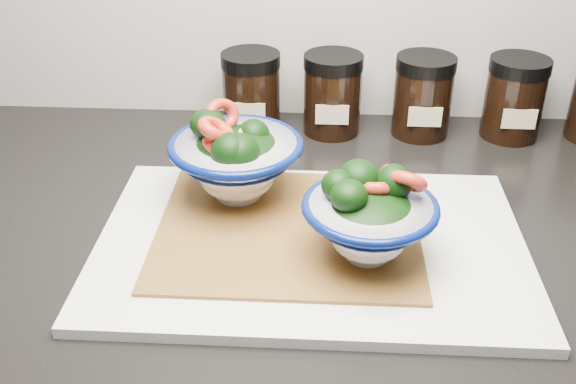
# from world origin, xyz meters

# --- Properties ---
(countertop) EXTENTS (3.50, 0.60, 0.04)m
(countertop) POSITION_xyz_m (0.00, 1.45, 0.88)
(countertop) COLOR black
(countertop) RESTS_ON cabinet
(cutting_board) EXTENTS (0.45, 0.30, 0.01)m
(cutting_board) POSITION_xyz_m (-0.12, 1.40, 0.91)
(cutting_board) COLOR silver
(cutting_board) RESTS_ON countertop
(bamboo_mat) EXTENTS (0.28, 0.24, 0.00)m
(bamboo_mat) POSITION_xyz_m (-0.15, 1.42, 0.91)
(bamboo_mat) COLOR olive
(bamboo_mat) RESTS_ON cutting_board
(bowl_left) EXTENTS (0.15, 0.15, 0.11)m
(bowl_left) POSITION_xyz_m (-0.21, 1.48, 0.96)
(bowl_left) COLOR white
(bowl_left) RESTS_ON bamboo_mat
(bowl_right) EXTENTS (0.14, 0.14, 0.10)m
(bowl_right) POSITION_xyz_m (-0.07, 1.37, 0.96)
(bowl_right) COLOR white
(bowl_right) RESTS_ON bamboo_mat
(spice_jar_a) EXTENTS (0.08, 0.08, 0.11)m
(spice_jar_a) POSITION_xyz_m (-0.22, 1.69, 0.96)
(spice_jar_a) COLOR black
(spice_jar_a) RESTS_ON countertop
(spice_jar_b) EXTENTS (0.08, 0.08, 0.11)m
(spice_jar_b) POSITION_xyz_m (-0.10, 1.69, 0.96)
(spice_jar_b) COLOR black
(spice_jar_b) RESTS_ON countertop
(spice_jar_c) EXTENTS (0.08, 0.08, 0.11)m
(spice_jar_c) POSITION_xyz_m (0.02, 1.69, 0.96)
(spice_jar_c) COLOR black
(spice_jar_c) RESTS_ON countertop
(spice_jar_d) EXTENTS (0.08, 0.08, 0.11)m
(spice_jar_d) POSITION_xyz_m (0.15, 1.69, 0.96)
(spice_jar_d) COLOR black
(spice_jar_d) RESTS_ON countertop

